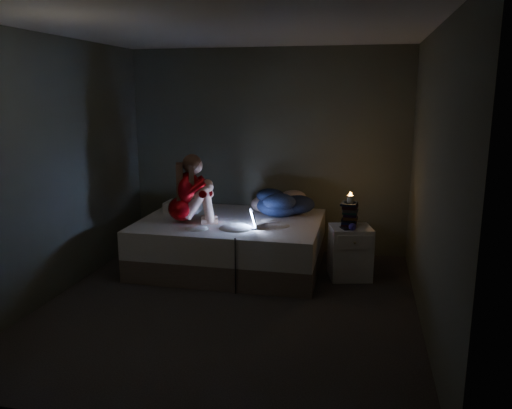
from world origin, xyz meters
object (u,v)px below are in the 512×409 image
(candle, at_px, (350,198))
(phone, at_px, (343,228))
(bed, at_px, (231,243))
(nightstand, at_px, (350,252))
(laptop, at_px, (242,219))
(woman, at_px, (182,189))

(candle, height_order, phone, candle)
(bed, xyz_separation_m, phone, (1.32, -0.16, 0.31))
(bed, distance_m, nightstand, 1.40)
(laptop, bearing_deg, candle, -5.25)
(phone, bearing_deg, laptop, 176.23)
(woman, bearing_deg, phone, -15.91)
(bed, relative_size, laptop, 6.95)
(candle, distance_m, phone, 0.34)
(woman, height_order, nightstand, woman)
(laptop, height_order, phone, laptop)
(bed, height_order, laptop, laptop)
(laptop, distance_m, candle, 1.22)
(woman, distance_m, phone, 1.86)
(nightstand, bearing_deg, candle, 98.06)
(woman, relative_size, nightstand, 1.35)
(phone, bearing_deg, woman, 170.31)
(laptop, bearing_deg, bed, 102.83)
(woman, height_order, phone, woman)
(bed, distance_m, laptop, 0.56)
(bed, distance_m, woman, 0.89)
(laptop, xyz_separation_m, phone, (1.10, 0.17, -0.09))
(candle, bearing_deg, bed, 179.32)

